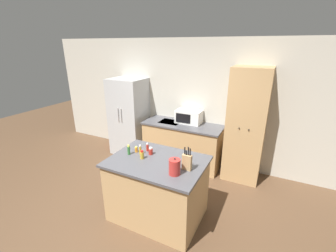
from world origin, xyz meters
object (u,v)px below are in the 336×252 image
(spice_bottle_pale_salt, at_px, (147,147))
(spice_bottle_tall_dark, at_px, (151,151))
(spice_bottle_amber_oil, at_px, (140,150))
(spice_bottle_orange_cap, at_px, (142,155))
(fire_extinguisher, at_px, (113,140))
(knife_block, at_px, (187,162))
(spice_bottle_short_red, at_px, (136,149))
(kettle, at_px, (175,167))
(spice_bottle_green_herb, at_px, (129,150))
(refrigerator, at_px, (129,117))
(microwave, at_px, (189,117))
(pantry_cabinet, at_px, (246,126))

(spice_bottle_pale_salt, bearing_deg, spice_bottle_tall_dark, -36.89)
(spice_bottle_amber_oil, xyz_separation_m, spice_bottle_orange_cap, (0.10, -0.11, -0.01))
(spice_bottle_tall_dark, height_order, fire_extinguisher, spice_bottle_tall_dark)
(knife_block, distance_m, spice_bottle_amber_oil, 0.79)
(spice_bottle_tall_dark, xyz_separation_m, spice_bottle_amber_oil, (-0.14, -0.06, 0.02))
(knife_block, height_order, spice_bottle_pale_salt, knife_block)
(spice_bottle_short_red, height_order, spice_bottle_pale_salt, spice_bottle_pale_salt)
(spice_bottle_short_red, relative_size, kettle, 0.40)
(spice_bottle_green_herb, relative_size, spice_bottle_pale_salt, 1.19)
(spice_bottle_tall_dark, xyz_separation_m, spice_bottle_orange_cap, (-0.04, -0.17, 0.01))
(spice_bottle_tall_dark, bearing_deg, refrigerator, 134.39)
(microwave, distance_m, spice_bottle_tall_dark, 1.65)
(spice_bottle_orange_cap, height_order, kettle, kettle)
(spice_bottle_green_herb, bearing_deg, refrigerator, 125.74)
(knife_block, relative_size, fire_extinguisher, 0.82)
(spice_bottle_pale_salt, bearing_deg, fire_extinguisher, 142.97)
(microwave, height_order, spice_bottle_orange_cap, microwave)
(spice_bottle_tall_dark, height_order, spice_bottle_amber_oil, spice_bottle_amber_oil)
(spice_bottle_green_herb, bearing_deg, microwave, 82.42)
(pantry_cabinet, relative_size, spice_bottle_amber_oil, 14.61)
(pantry_cabinet, height_order, fire_extinguisher, pantry_cabinet)
(microwave, xyz_separation_m, spice_bottle_orange_cap, (0.00, -1.82, -0.05))
(spice_bottle_short_red, bearing_deg, knife_block, -8.53)
(microwave, relative_size, spice_bottle_green_herb, 3.46)
(knife_block, bearing_deg, spice_bottle_orange_cap, -179.52)
(knife_block, xyz_separation_m, spice_bottle_pale_salt, (-0.74, 0.24, -0.05))
(fire_extinguisher, bearing_deg, spice_bottle_orange_cap, -40.48)
(spice_bottle_amber_oil, relative_size, kettle, 0.63)
(spice_bottle_tall_dark, relative_size, fire_extinguisher, 0.28)
(refrigerator, height_order, spice_bottle_orange_cap, refrigerator)
(knife_block, xyz_separation_m, spice_bottle_short_red, (-0.87, 0.13, -0.07))
(spice_bottle_tall_dark, bearing_deg, kettle, -31.54)
(kettle, bearing_deg, spice_bottle_short_red, 158.80)
(spice_bottle_short_red, distance_m, fire_extinguisher, 2.55)
(refrigerator, xyz_separation_m, spice_bottle_pale_salt, (1.37, -1.43, 0.12))
(spice_bottle_pale_salt, bearing_deg, spice_bottle_orange_cap, -76.54)
(spice_bottle_amber_oil, bearing_deg, spice_bottle_short_red, 163.19)
(microwave, xyz_separation_m, spice_bottle_amber_oil, (-0.10, -1.71, -0.04))
(spice_bottle_green_herb, height_order, spice_bottle_pale_salt, spice_bottle_green_herb)
(microwave, xyz_separation_m, spice_bottle_tall_dark, (0.05, -1.65, -0.06))
(spice_bottle_amber_oil, xyz_separation_m, fire_extinguisher, (-1.92, 1.61, -0.84))
(refrigerator, relative_size, microwave, 3.35)
(knife_block, distance_m, spice_bottle_green_herb, 0.92)
(knife_block, bearing_deg, spice_bottle_green_herb, 178.96)
(microwave, distance_m, fire_extinguisher, 2.20)
(pantry_cabinet, bearing_deg, knife_block, -105.64)
(fire_extinguisher, bearing_deg, spice_bottle_pale_salt, -37.03)
(pantry_cabinet, bearing_deg, spice_bottle_green_herb, -129.59)
(microwave, xyz_separation_m, kettle, (0.59, -1.98, -0.01))
(knife_block, bearing_deg, kettle, -119.51)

